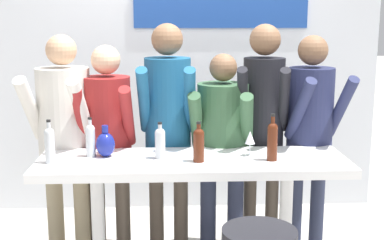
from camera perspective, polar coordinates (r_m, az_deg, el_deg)
name	(u,v)px	position (r m, az deg, el deg)	size (l,w,h in m)	color
back_wall	(185,63)	(5.14, -0.75, 6.15)	(3.71, 0.12, 2.85)	silver
tasting_table	(193,179)	(3.68, 0.07, -6.34)	(2.11, 0.64, 0.93)	white
person_far_left	(64,125)	(4.12, -13.47, -0.49)	(0.53, 0.63, 1.75)	gray
person_left	(108,130)	(4.07, -8.98, -1.04)	(0.43, 0.53, 1.67)	#473D33
person_center_left	(168,114)	(4.07, -2.60, 0.62)	(0.43, 0.56, 1.83)	#473D33
person_center	(222,135)	(4.07, 3.26, -1.65)	(0.52, 0.59, 1.61)	#23283D
person_center_right	(263,112)	(4.14, 7.60, 0.86)	(0.45, 0.58, 1.82)	#473D33
person_right	(310,122)	(4.18, 12.52, -0.16)	(0.48, 0.60, 1.74)	#23283D
wine_bottle_0	(90,139)	(3.73, -10.78, -1.97)	(0.07, 0.07, 0.28)	#B7BCC1
wine_bottle_1	(199,143)	(3.54, 0.72, -2.49)	(0.07, 0.07, 0.27)	#4C1E0F
wine_bottle_2	(50,143)	(3.63, -14.95, -2.44)	(0.07, 0.07, 0.29)	#B7BCC1
wine_bottle_3	(272,139)	(3.61, 8.58, -2.07)	(0.07, 0.07, 0.32)	#4C1E0F
wine_bottle_4	(160,142)	(3.62, -3.42, -2.32)	(0.07, 0.07, 0.25)	#B7BCC1
wine_glass_0	(250,138)	(3.71, 6.21, -1.95)	(0.07, 0.07, 0.18)	silver
decorative_vase	(105,144)	(3.72, -9.21, -2.55)	(0.13, 0.13, 0.22)	navy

